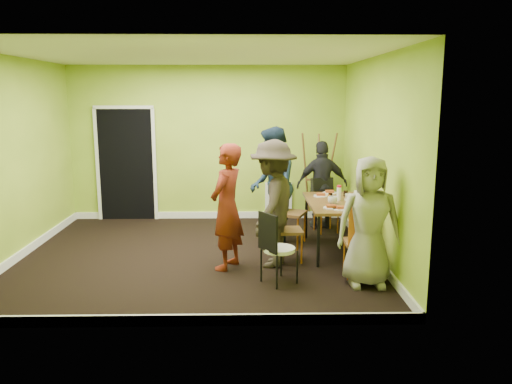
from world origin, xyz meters
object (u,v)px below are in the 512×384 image
(chair_left_far, at_px, (285,206))
(person_standing, at_px, (227,207))
(chair_front_end, at_px, (362,237))
(easel, at_px, (318,178))
(chair_bentwood, at_px, (275,245))
(person_front_end, at_px, (369,222))
(thermos, at_px, (339,194))
(orange_bottle, at_px, (329,197))
(blue_bottle, at_px, (362,199))
(person_left_near, at_px, (273,204))
(person_left_far, at_px, (272,185))
(dining_table, at_px, (339,205))
(chair_back_end, at_px, (323,193))
(person_back_end, at_px, (322,185))
(chair_left_near, at_px, (283,224))

(chair_left_far, height_order, person_standing, person_standing)
(chair_front_end, bearing_deg, easel, 94.43)
(chair_bentwood, height_order, person_front_end, person_front_end)
(thermos, height_order, orange_bottle, thermos)
(chair_left_far, relative_size, blue_bottle, 4.67)
(thermos, xyz_separation_m, person_left_near, (-1.00, -0.68, 0.00))
(person_left_far, bearing_deg, dining_table, 59.60)
(easel, bearing_deg, thermos, -88.05)
(dining_table, distance_m, person_left_far, 1.11)
(blue_bottle, xyz_separation_m, person_left_far, (-1.19, 0.91, 0.04))
(person_left_far, xyz_separation_m, person_front_end, (1.06, -1.89, -0.11))
(chair_back_end, xyz_separation_m, chair_front_end, (0.13, -2.32, -0.10))
(chair_front_end, relative_size, chair_bentwood, 1.05)
(thermos, bearing_deg, chair_bentwood, -126.47)
(thermos, bearing_deg, person_front_end, -85.91)
(person_standing, height_order, person_front_end, person_standing)
(dining_table, relative_size, orange_bottle, 19.49)
(person_left_near, relative_size, person_back_end, 1.13)
(chair_left_near, bearing_deg, person_left_far, -178.56)
(chair_back_end, distance_m, person_front_end, 2.56)
(chair_left_far, relative_size, chair_front_end, 1.10)
(person_standing, bearing_deg, person_front_end, 93.73)
(blue_bottle, relative_size, person_front_end, 0.14)
(chair_left_near, xyz_separation_m, person_back_end, (0.80, 1.76, 0.24))
(chair_left_near, xyz_separation_m, person_front_end, (0.96, -0.92, 0.27))
(dining_table, distance_m, chair_bentwood, 1.64)
(chair_bentwood, bearing_deg, person_front_end, 52.82)
(chair_left_far, distance_m, person_left_far, 0.39)
(easel, distance_m, person_left_far, 1.58)
(chair_front_end, bearing_deg, person_left_far, 123.79)
(person_left_near, bearing_deg, chair_left_far, -174.09)
(person_standing, xyz_separation_m, person_front_end, (1.71, -0.64, -0.05))
(chair_bentwood, xyz_separation_m, easel, (0.95, 3.13, 0.31))
(chair_back_end, bearing_deg, blue_bottle, 85.65)
(person_standing, distance_m, person_left_near, 0.62)
(chair_left_far, bearing_deg, chair_back_end, 160.53)
(blue_bottle, relative_size, person_back_end, 0.15)
(chair_bentwood, bearing_deg, person_left_near, 144.72)
(chair_left_far, relative_size, person_back_end, 0.68)
(person_back_end, bearing_deg, easel, -94.62)
(chair_left_far, xyz_separation_m, person_left_far, (-0.19, 0.10, 0.32))
(chair_left_far, xyz_separation_m, person_front_end, (0.86, -1.79, 0.20))
(chair_left_far, distance_m, person_standing, 1.45)
(person_left_near, bearing_deg, chair_bentwood, 18.25)
(thermos, bearing_deg, chair_front_end, -86.34)
(person_left_near, distance_m, person_back_end, 2.16)
(chair_back_end, height_order, chair_front_end, chair_front_end)
(person_back_end, bearing_deg, orange_bottle, 81.12)
(thermos, bearing_deg, dining_table, -96.53)
(chair_front_end, height_order, blue_bottle, blue_bottle)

